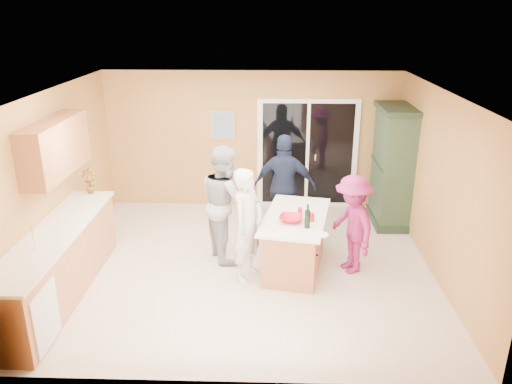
{
  "coord_description": "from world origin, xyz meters",
  "views": [
    {
      "loc": [
        0.36,
        -6.68,
        3.66
      ],
      "look_at": [
        0.15,
        0.1,
        1.15
      ],
      "focal_mm": 35.0,
      "sensor_mm": 36.0,
      "label": 1
    }
  ],
  "objects_px": {
    "kitchen_island": "(295,244)",
    "woman_grey": "(225,203)",
    "green_hutch": "(392,168)",
    "woman_magenta": "(352,225)",
    "woman_white": "(248,225)",
    "woman_navy": "(285,187)"
  },
  "relations": [
    {
      "from": "woman_magenta",
      "to": "kitchen_island",
      "type": "bearing_deg",
      "value": -114.3
    },
    {
      "from": "woman_grey",
      "to": "woman_magenta",
      "type": "distance_m",
      "value": 1.91
    },
    {
      "from": "green_hutch",
      "to": "woman_grey",
      "type": "relative_size",
      "value": 1.19
    },
    {
      "from": "kitchen_island",
      "to": "green_hutch",
      "type": "distance_m",
      "value": 2.57
    },
    {
      "from": "woman_white",
      "to": "woman_magenta",
      "type": "xyz_separation_m",
      "value": [
        1.49,
        0.25,
        -0.08
      ]
    },
    {
      "from": "woman_navy",
      "to": "kitchen_island",
      "type": "bearing_deg",
      "value": 101.66
    },
    {
      "from": "kitchen_island",
      "to": "woman_grey",
      "type": "xyz_separation_m",
      "value": [
        -1.05,
        0.36,
        0.49
      ]
    },
    {
      "from": "woman_white",
      "to": "woman_magenta",
      "type": "distance_m",
      "value": 1.51
    },
    {
      "from": "green_hutch",
      "to": "woman_grey",
      "type": "bearing_deg",
      "value": -153.4
    },
    {
      "from": "woman_magenta",
      "to": "woman_grey",
      "type": "bearing_deg",
      "value": -122.89
    },
    {
      "from": "kitchen_island",
      "to": "woman_grey",
      "type": "height_order",
      "value": "woman_grey"
    },
    {
      "from": "woman_grey",
      "to": "green_hutch",
      "type": "bearing_deg",
      "value": -87.44
    },
    {
      "from": "woman_grey",
      "to": "kitchen_island",
      "type": "bearing_deg",
      "value": -132.8
    },
    {
      "from": "woman_navy",
      "to": "woman_grey",
      "type": "bearing_deg",
      "value": 43.9
    },
    {
      "from": "woman_white",
      "to": "green_hutch",
      "type": "bearing_deg",
      "value": -21.61
    },
    {
      "from": "woman_grey",
      "to": "woman_navy",
      "type": "distance_m",
      "value": 1.18
    },
    {
      "from": "green_hutch",
      "to": "kitchen_island",
      "type": "bearing_deg",
      "value": -134.92
    },
    {
      "from": "kitchen_island",
      "to": "green_hutch",
      "type": "relative_size",
      "value": 0.82
    },
    {
      "from": "kitchen_island",
      "to": "woman_magenta",
      "type": "relative_size",
      "value": 1.18
    },
    {
      "from": "woman_white",
      "to": "woman_grey",
      "type": "xyz_separation_m",
      "value": [
        -0.37,
        0.67,
        0.07
      ]
    },
    {
      "from": "kitchen_island",
      "to": "green_hutch",
      "type": "bearing_deg",
      "value": 55.88
    },
    {
      "from": "woman_white",
      "to": "woman_magenta",
      "type": "relative_size",
      "value": 1.11
    }
  ]
}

